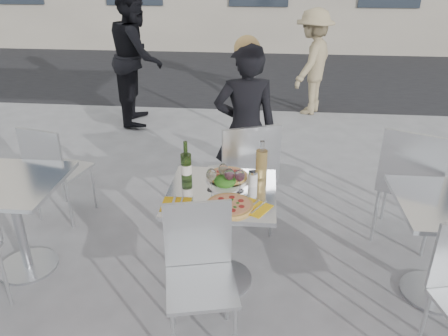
# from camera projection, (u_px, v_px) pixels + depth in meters

# --- Properties ---
(ground) EXTENTS (80.00, 80.00, 0.00)m
(ground) POSITION_uv_depth(u_px,v_px,m) (222.00, 280.00, 3.24)
(ground) COLOR slate
(street_asphalt) EXTENTS (24.00, 5.00, 0.00)m
(street_asphalt) POSITION_uv_depth(u_px,v_px,m) (254.00, 72.00, 9.06)
(street_asphalt) COLOR black
(street_asphalt) RESTS_ON ground
(main_table) EXTENTS (0.72, 0.72, 0.75)m
(main_table) POSITION_uv_depth(u_px,v_px,m) (222.00, 218.00, 3.00)
(main_table) COLOR #B7BABF
(main_table) RESTS_ON ground
(side_table_left) EXTENTS (0.72, 0.72, 0.75)m
(side_table_left) POSITION_uv_depth(u_px,v_px,m) (14.00, 207.00, 3.13)
(side_table_left) COLOR #B7BABF
(side_table_left) RESTS_ON ground
(side_table_right) EXTENTS (0.72, 0.72, 0.75)m
(side_table_right) POSITION_uv_depth(u_px,v_px,m) (448.00, 230.00, 2.87)
(side_table_right) COLOR #B7BABF
(side_table_right) RESTS_ON ground
(chair_far) EXTENTS (0.61, 0.62, 1.02)m
(chair_far) POSITION_uv_depth(u_px,v_px,m) (246.00, 171.00, 3.52)
(chair_far) COLOR silver
(chair_far) RESTS_ON ground
(chair_near) EXTENTS (0.49, 0.50, 0.89)m
(chair_near) POSITION_uv_depth(u_px,v_px,m) (200.00, 265.00, 2.56)
(chair_near) COLOR silver
(chair_near) RESTS_ON ground
(side_chair_lfar) EXTENTS (0.50, 0.51, 0.90)m
(side_chair_lfar) POSITION_uv_depth(u_px,v_px,m) (53.00, 166.00, 3.76)
(side_chair_lfar) COLOR silver
(side_chair_lfar) RESTS_ON ground
(side_chair_rfar) EXTENTS (0.62, 0.62, 1.02)m
(side_chair_rfar) POSITION_uv_depth(u_px,v_px,m) (410.00, 178.00, 3.40)
(side_chair_rfar) COLOR silver
(side_chair_rfar) RESTS_ON ground
(woman_diner) EXTENTS (0.62, 0.47, 1.54)m
(woman_diner) POSITION_uv_depth(u_px,v_px,m) (245.00, 129.00, 3.90)
(woman_diner) COLOR black
(woman_diner) RESTS_ON ground
(pedestrian_a) EXTENTS (0.84, 1.00, 1.85)m
(pedestrian_a) POSITION_uv_depth(u_px,v_px,m) (137.00, 57.00, 5.99)
(pedestrian_a) COLOR black
(pedestrian_a) RESTS_ON ground
(pedestrian_b) EXTENTS (0.92, 1.13, 1.52)m
(pedestrian_b) POSITION_uv_depth(u_px,v_px,m) (312.00, 62.00, 6.41)
(pedestrian_b) COLOR #9D8B65
(pedestrian_b) RESTS_ON ground
(pizza_near) EXTENTS (0.30, 0.30, 0.02)m
(pizza_near) POSITION_uv_depth(u_px,v_px,m) (229.00, 205.00, 2.72)
(pizza_near) COLOR tan
(pizza_near) RESTS_ON main_table
(pizza_far) EXTENTS (0.31, 0.31, 0.03)m
(pizza_far) POSITION_uv_depth(u_px,v_px,m) (228.00, 176.00, 3.07)
(pizza_far) COLOR white
(pizza_far) RESTS_ON main_table
(salad_plate) EXTENTS (0.22, 0.22, 0.09)m
(salad_plate) POSITION_uv_depth(u_px,v_px,m) (225.00, 182.00, 2.95)
(salad_plate) COLOR white
(salad_plate) RESTS_ON main_table
(wine_bottle) EXTENTS (0.07, 0.08, 0.29)m
(wine_bottle) POSITION_uv_depth(u_px,v_px,m) (186.00, 166.00, 3.00)
(wine_bottle) COLOR #3A5B22
(wine_bottle) RESTS_ON main_table
(carafe) EXTENTS (0.08, 0.08, 0.29)m
(carafe) POSITION_uv_depth(u_px,v_px,m) (261.00, 164.00, 3.01)
(carafe) COLOR tan
(carafe) RESTS_ON main_table
(sugar_shaker) EXTENTS (0.06, 0.06, 0.11)m
(sugar_shaker) POSITION_uv_depth(u_px,v_px,m) (253.00, 178.00, 2.96)
(sugar_shaker) COLOR white
(sugar_shaker) RESTS_ON main_table
(wineglass_white_a) EXTENTS (0.07, 0.07, 0.16)m
(wineglass_white_a) POSITION_uv_depth(u_px,v_px,m) (211.00, 175.00, 2.88)
(wineglass_white_a) COLOR white
(wineglass_white_a) RESTS_ON main_table
(wineglass_white_b) EXTENTS (0.07, 0.07, 0.16)m
(wineglass_white_b) POSITION_uv_depth(u_px,v_px,m) (223.00, 170.00, 2.95)
(wineglass_white_b) COLOR white
(wineglass_white_b) RESTS_ON main_table
(wineglass_red_a) EXTENTS (0.07, 0.07, 0.16)m
(wineglass_red_a) POSITION_uv_depth(u_px,v_px,m) (229.00, 175.00, 2.88)
(wineglass_red_a) COLOR white
(wineglass_red_a) RESTS_ON main_table
(wineglass_red_b) EXTENTS (0.07, 0.07, 0.16)m
(wineglass_red_b) POSITION_uv_depth(u_px,v_px,m) (240.00, 176.00, 2.86)
(wineglass_red_b) COLOR white
(wineglass_red_b) RESTS_ON main_table
(napkin_left) EXTENTS (0.19, 0.20, 0.01)m
(napkin_left) POSITION_uv_depth(u_px,v_px,m) (176.00, 204.00, 2.75)
(napkin_left) COLOR yellow
(napkin_left) RESTS_ON main_table
(napkin_right) EXTENTS (0.25, 0.25, 0.01)m
(napkin_right) POSITION_uv_depth(u_px,v_px,m) (254.00, 207.00, 2.72)
(napkin_right) COLOR yellow
(napkin_right) RESTS_ON main_table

